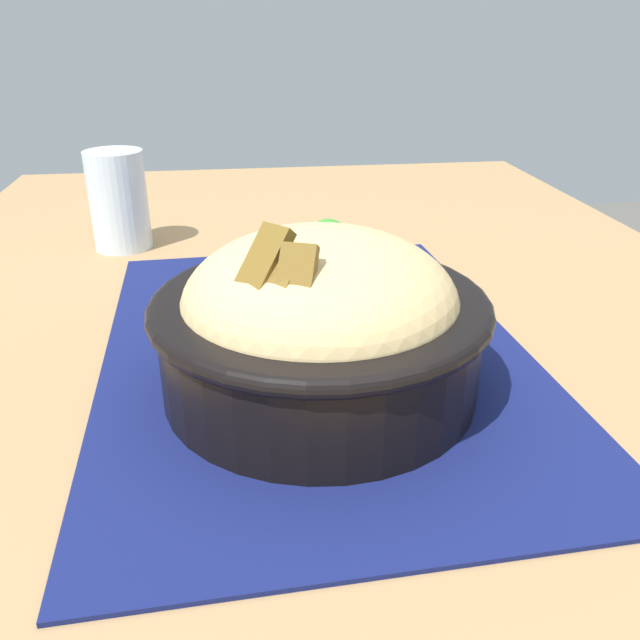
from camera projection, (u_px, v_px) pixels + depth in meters
name	position (u px, v px, depth m)	size (l,w,h in m)	color
table	(340.00, 457.00, 0.50)	(1.37, 0.79, 0.75)	#99754C
placemat	(315.00, 350.00, 0.49)	(0.44, 0.31, 0.00)	#11194C
bowl	(320.00, 320.00, 0.42)	(0.24, 0.24, 0.12)	black
fork	(327.00, 301.00, 0.57)	(0.03, 0.13, 0.00)	#BCBCBC
drinking_glass	(119.00, 207.00, 0.69)	(0.06, 0.06, 0.10)	silver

